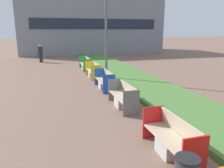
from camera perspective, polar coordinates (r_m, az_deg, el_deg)
name	(u,v)px	position (r m, az deg, el deg)	size (l,w,h in m)	color
planter_grass_strip	(154,89)	(11.24, 10.90, -1.38)	(2.80, 120.00, 0.18)	#4C7A38
building_backdrop	(90,27)	(31.44, -5.80, 14.55)	(18.19, 8.54, 6.78)	gray
bench_red_frame	(171,141)	(5.72, 15.25, -14.18)	(0.65, 1.90, 0.94)	#ADA8A0
bench_grey_frame	(123,98)	(8.74, 2.93, -3.71)	(0.65, 1.98, 0.94)	#ADA8A0
bench_blue_frame	(105,82)	(11.44, -1.88, 0.55)	(0.65, 1.96, 0.94)	#ADA8A0
bench_yellow_frame	(93,72)	(14.30, -4.88, 3.22)	(0.65, 1.98, 0.94)	#ADA8A0
bench_green_frame	(86,65)	(17.20, -6.88, 5.00)	(0.65, 2.21, 0.94)	#ADA8A0
street_lamp_post	(106,14)	(13.26, -1.59, 17.82)	(0.24, 0.44, 7.06)	#56595B
pedestrian_walking	(41,53)	(22.04, -18.15, 7.64)	(0.53, 0.24, 1.69)	#232633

